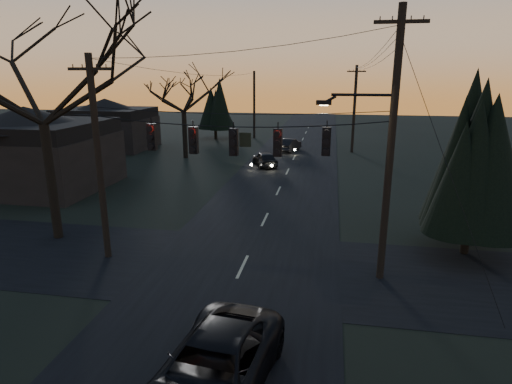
% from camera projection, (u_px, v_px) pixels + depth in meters
% --- Properties ---
extents(main_road, '(8.00, 120.00, 0.02)m').
position_uv_depth(main_road, '(274.00, 199.00, 27.18)').
color(main_road, black).
rests_on(main_road, ground).
extents(cross_road, '(60.00, 7.00, 0.02)m').
position_uv_depth(cross_road, '(243.00, 267.00, 17.69)').
color(cross_road, black).
rests_on(cross_road, ground).
extents(utility_pole_right, '(5.00, 0.30, 10.00)m').
position_uv_depth(utility_pole_right, '(380.00, 277.00, 16.78)').
color(utility_pole_right, black).
rests_on(utility_pole_right, ground).
extents(utility_pole_left, '(1.80, 0.30, 8.50)m').
position_uv_depth(utility_pole_left, '(108.00, 256.00, 18.70)').
color(utility_pole_left, black).
rests_on(utility_pole_left, ground).
extents(utility_pole_far_r, '(1.80, 0.30, 8.50)m').
position_uv_depth(utility_pole_far_r, '(352.00, 152.00, 43.34)').
color(utility_pole_far_r, black).
rests_on(utility_pole_far_r, ground).
extents(utility_pole_far_l, '(0.30, 0.30, 8.00)m').
position_uv_depth(utility_pole_far_l, '(254.00, 138.00, 52.85)').
color(utility_pole_far_l, black).
rests_on(utility_pole_far_l, ground).
extents(span_signal_assembly, '(11.50, 0.44, 1.56)m').
position_uv_depth(span_signal_assembly, '(235.00, 140.00, 16.32)').
color(span_signal_assembly, black).
rests_on(span_signal_assembly, ground).
extents(bare_tree_left, '(9.86, 9.86, 11.00)m').
position_uv_depth(bare_tree_left, '(37.00, 74.00, 18.83)').
color(bare_tree_left, black).
rests_on(bare_tree_left, ground).
extents(evergreen_right, '(4.04, 4.04, 7.25)m').
position_uv_depth(evergreen_right, '(477.00, 160.00, 17.93)').
color(evergreen_right, black).
rests_on(evergreen_right, ground).
extents(bare_tree_dist, '(6.12, 6.12, 8.61)m').
position_uv_depth(bare_tree_dist, '(183.00, 93.00, 38.94)').
color(bare_tree_dist, black).
rests_on(bare_tree_dist, ground).
extents(evergreen_dist, '(3.35, 3.35, 6.45)m').
position_uv_depth(evergreen_dist, '(215.00, 107.00, 51.15)').
color(evergreen_dist, black).
rests_on(evergreen_dist, ground).
extents(house_left_near, '(10.00, 8.00, 5.60)m').
position_uv_depth(house_left_near, '(29.00, 148.00, 29.27)').
color(house_left_near, black).
rests_on(house_left_near, ground).
extents(house_left_far, '(9.00, 7.00, 5.20)m').
position_uv_depth(house_left_far, '(107.00, 124.00, 45.01)').
color(house_left_far, black).
rests_on(house_left_far, ground).
extents(suv_near, '(3.14, 5.66, 1.50)m').
position_uv_depth(suv_near, '(214.00, 369.00, 10.46)').
color(suv_near, black).
rests_on(suv_near, ground).
extents(sedan_oncoming_a, '(2.90, 4.01, 1.27)m').
position_uv_depth(sedan_oncoming_a, '(265.00, 159.00, 36.59)').
color(sedan_oncoming_a, black).
rests_on(sedan_oncoming_a, ground).
extents(sedan_oncoming_b, '(2.28, 4.13, 1.29)m').
position_uv_depth(sedan_oncoming_b, '(289.00, 145.00, 43.68)').
color(sedan_oncoming_b, black).
rests_on(sedan_oncoming_b, ground).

